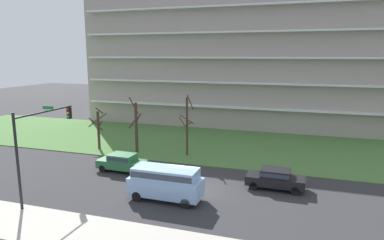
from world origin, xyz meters
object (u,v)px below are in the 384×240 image
Objects in this scene: sedan_black_center_left at (275,178)px; van_blue_near_left at (166,181)px; tree_left at (136,126)px; sedan_green_center_right at (122,162)px; traffic_signal_mast at (38,138)px; tree_far_left at (98,128)px; tree_center at (187,125)px.

van_blue_near_left is at bearing 32.86° from sedan_black_center_left.
sedan_green_center_right is at bearing -75.81° from tree_left.
sedan_black_center_left is 0.67× the size of traffic_signal_mast.
tree_far_left is 19.99m from sedan_black_center_left.
sedan_green_center_right is 0.67× the size of traffic_signal_mast.
tree_left is at bearing -172.06° from tree_center.
sedan_black_center_left is (9.26, -6.22, -2.33)m from tree_center.
tree_center reaches higher than sedan_green_center_right.
sedan_black_center_left is at bearing 32.43° from van_blue_near_left.
tree_far_left is 0.72× the size of traffic_signal_mast.
tree_center is (5.31, 0.74, 0.31)m from tree_left.
tree_far_left is at bearing -41.30° from sedan_green_center_right.
traffic_signal_mast is at bearing 73.20° from sedan_green_center_right.
tree_left is at bearing -74.08° from sedan_green_center_right.
traffic_signal_mast is at bearing -74.40° from tree_far_left.
tree_left is 12.79m from traffic_signal_mast.
traffic_signal_mast is at bearing -94.60° from tree_left.
tree_center is at bearing 3.81° from tree_far_left.
sedan_black_center_left and sedan_green_center_right have the same top height.
tree_far_left is 15.62m from van_blue_near_left.
tree_left is 1.35× the size of sedan_black_center_left.
tree_far_left is at bearing -15.22° from sedan_black_center_left.
tree_center is at bearing 101.27° from van_blue_near_left.
van_blue_near_left is (2.03, -10.72, -1.81)m from tree_center.
tree_far_left is 8.29m from sedan_green_center_right.
traffic_signal_mast is (-1.02, -12.64, 1.65)m from tree_left.
van_blue_near_left is at bearing -53.67° from tree_left.
tree_center reaches higher than sedan_black_center_left.
tree_center is 1.22× the size of van_blue_near_left.
sedan_green_center_right is (5.95, -5.56, -1.54)m from tree_far_left.
traffic_signal_mast reaches higher than van_blue_near_left.
van_blue_near_left is at bearing -40.19° from tree_far_left.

